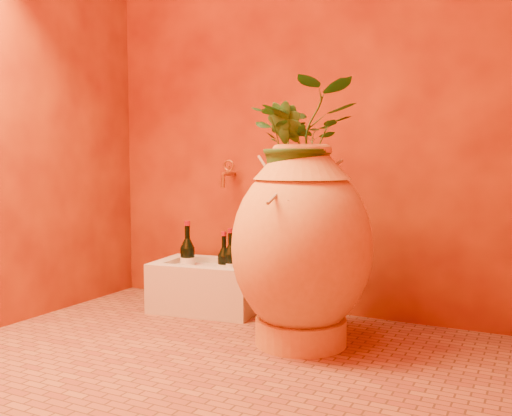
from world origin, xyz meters
The scene contains 10 objects.
floor centered at (0.00, 0.00, 0.00)m, with size 2.50×2.50×0.00m, color brown.
wall_back centered at (0.00, 1.00, 1.25)m, with size 2.50×0.02×2.50m, color #601305.
amphora centered at (0.20, 0.43, 0.46)m, with size 0.80×0.80×0.91m.
stone_basin centered at (-0.50, 0.75, 0.13)m, with size 0.63×0.47×0.28m.
wine_bottle_a centered at (-0.63, 0.75, 0.27)m, with size 0.09×0.09×0.35m.
wine_bottle_b centered at (-0.36, 0.76, 0.26)m, with size 0.08×0.08×0.32m.
wine_bottle_c centered at (-0.39, 0.74, 0.26)m, with size 0.07×0.07×0.30m.
wall_tap centered at (-0.46, 0.92, 0.77)m, with size 0.07×0.14×0.16m.
plant_main centered at (0.19, 0.45, 0.94)m, with size 0.47×0.41×0.53m, color #1F4719.
plant_side centered at (0.15, 0.39, 0.90)m, with size 0.22×0.18×0.41m, color #1F4719.
Camera 1 is at (1.18, -1.95, 0.84)m, focal length 40.00 mm.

